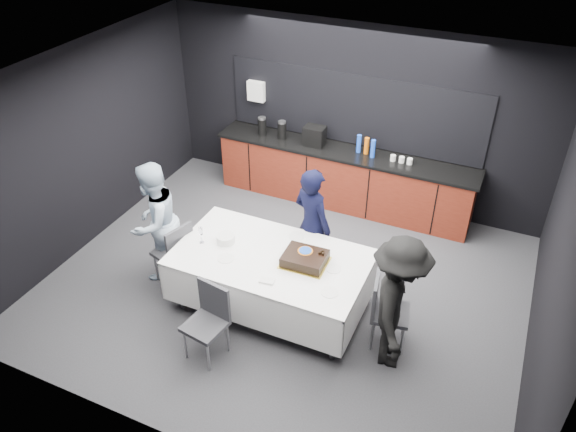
# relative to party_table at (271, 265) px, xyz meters

# --- Properties ---
(ground) EXTENTS (6.00, 6.00, 0.00)m
(ground) POSITION_rel_party_table_xyz_m (0.00, 0.40, -0.64)
(ground) COLOR #3B3C40
(ground) RESTS_ON ground
(room_shell) EXTENTS (6.04, 5.04, 2.82)m
(room_shell) POSITION_rel_party_table_xyz_m (0.00, 0.40, 1.22)
(room_shell) COLOR white
(room_shell) RESTS_ON ground
(kitchenette) EXTENTS (4.10, 0.64, 2.05)m
(kitchenette) POSITION_rel_party_table_xyz_m (-0.02, 2.62, -0.10)
(kitchenette) COLOR #5F1B0F
(kitchenette) RESTS_ON ground
(party_table) EXTENTS (2.32, 1.32, 0.78)m
(party_table) POSITION_rel_party_table_xyz_m (0.00, 0.00, 0.00)
(party_table) COLOR #99999E
(party_table) RESTS_ON ground
(cake_assembly) EXTENTS (0.54, 0.45, 0.17)m
(cake_assembly) POSITION_rel_party_table_xyz_m (0.42, 0.05, 0.20)
(cake_assembly) COLOR gold
(cake_assembly) RESTS_ON party_table
(plate_stack) EXTENTS (0.22, 0.22, 0.10)m
(plate_stack) POSITION_rel_party_table_xyz_m (-0.63, 0.03, 0.19)
(plate_stack) COLOR white
(plate_stack) RESTS_ON party_table
(loose_plate_near) EXTENTS (0.20, 0.20, 0.01)m
(loose_plate_near) POSITION_rel_party_table_xyz_m (-0.47, -0.25, 0.14)
(loose_plate_near) COLOR white
(loose_plate_near) RESTS_ON party_table
(loose_plate_right_a) EXTENTS (0.18, 0.18, 0.01)m
(loose_plate_right_a) POSITION_rel_party_table_xyz_m (0.76, 0.09, 0.14)
(loose_plate_right_a) COLOR white
(loose_plate_right_a) RESTS_ON party_table
(loose_plate_right_b) EXTENTS (0.20, 0.20, 0.01)m
(loose_plate_right_b) POSITION_rel_party_table_xyz_m (0.86, -0.31, 0.14)
(loose_plate_right_b) COLOR white
(loose_plate_right_b) RESTS_ON party_table
(loose_plate_far) EXTENTS (0.20, 0.20, 0.01)m
(loose_plate_far) POSITION_rel_party_table_xyz_m (0.12, 0.49, 0.14)
(loose_plate_far) COLOR white
(loose_plate_far) RESTS_ON party_table
(fork_pile) EXTENTS (0.18, 0.12, 0.03)m
(fork_pile) POSITION_rel_party_table_xyz_m (0.16, -0.43, 0.15)
(fork_pile) COLOR white
(fork_pile) RESTS_ON party_table
(champagne_flute) EXTENTS (0.06, 0.06, 0.22)m
(champagne_flute) POSITION_rel_party_table_xyz_m (-0.89, -0.10, 0.30)
(champagne_flute) COLOR white
(champagne_flute) RESTS_ON party_table
(chair_left) EXTENTS (0.52, 0.52, 0.92)m
(chair_left) POSITION_rel_party_table_xyz_m (-1.31, -0.10, -0.11)
(chair_left) COLOR #333338
(chair_left) RESTS_ON ground
(chair_right) EXTENTS (0.49, 0.49, 0.92)m
(chair_right) POSITION_rel_party_table_xyz_m (1.42, -0.01, -0.11)
(chair_right) COLOR #333338
(chair_right) RESTS_ON ground
(chair_near) EXTENTS (0.48, 0.48, 0.92)m
(chair_near) POSITION_rel_party_table_xyz_m (-0.30, -0.96, -0.11)
(chair_near) COLOR #333338
(chair_near) RESTS_ON ground
(person_center) EXTENTS (0.70, 0.59, 1.62)m
(person_center) POSITION_rel_party_table_xyz_m (0.22, 0.76, 0.17)
(person_center) COLOR black
(person_center) RESTS_ON ground
(person_left) EXTENTS (0.65, 0.82, 1.64)m
(person_left) POSITION_rel_party_table_xyz_m (-1.65, -0.02, 0.18)
(person_left) COLOR #ADC4DA
(person_left) RESTS_ON ground
(person_right) EXTENTS (0.81, 1.17, 1.65)m
(person_right) POSITION_rel_party_table_xyz_m (1.60, -0.22, 0.19)
(person_right) COLOR black
(person_right) RESTS_ON ground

